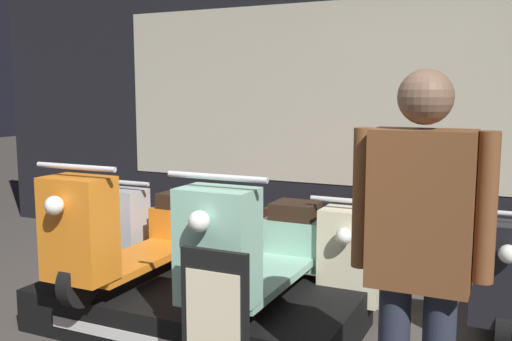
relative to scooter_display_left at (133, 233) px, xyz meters
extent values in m
cube|color=black|center=(0.77, 2.11, 0.99)|extent=(8.22, 0.08, 3.20)
cube|color=beige|center=(0.77, 2.07, 0.94)|extent=(4.52, 0.01, 1.70)
cube|color=black|center=(0.47, 0.05, -0.47)|extent=(2.10, 1.10, 0.28)
cylinder|color=black|center=(0.00, -0.54, -0.18)|extent=(0.09, 0.30, 0.30)
cylinder|color=black|center=(0.00, 0.65, -0.18)|extent=(0.09, 0.30, 0.30)
cube|color=orange|center=(0.00, 0.05, -0.19)|extent=(0.39, 1.11, 0.05)
cube|color=orange|center=(0.00, -0.52, 0.15)|extent=(0.41, 0.27, 0.63)
cube|color=orange|center=(0.00, 0.63, -0.11)|extent=(0.43, 0.31, 0.34)
cube|color=black|center=(0.00, 0.62, 0.12)|extent=(0.31, 0.28, 0.12)
cylinder|color=silver|center=(0.00, -0.53, 0.52)|extent=(0.58, 0.03, 0.03)
sphere|color=white|center=(0.00, -0.71, 0.32)|extent=(0.11, 0.11, 0.11)
cylinder|color=black|center=(0.95, -0.54, -0.18)|extent=(0.09, 0.30, 0.30)
cylinder|color=black|center=(0.95, 0.65, -0.18)|extent=(0.09, 0.30, 0.30)
cube|color=#8EC6AD|center=(0.95, 0.05, -0.19)|extent=(0.39, 1.11, 0.05)
cube|color=#8EC6AD|center=(0.95, -0.52, 0.15)|extent=(0.41, 0.27, 0.63)
cube|color=#8EC6AD|center=(0.95, 0.63, -0.11)|extent=(0.43, 0.31, 0.34)
cube|color=black|center=(0.95, 0.62, 0.12)|extent=(0.31, 0.28, 0.12)
cylinder|color=silver|center=(0.95, -0.53, 0.52)|extent=(0.58, 0.03, 0.03)
sphere|color=white|center=(0.95, -0.71, 0.32)|extent=(0.11, 0.11, 0.11)
cylinder|color=black|center=(-0.56, 0.54, -0.47)|extent=(0.09, 0.30, 0.30)
cylinder|color=black|center=(-0.56, 1.74, -0.47)|extent=(0.09, 0.30, 0.30)
cube|color=#BCBCC1|center=(-0.56, 1.14, -0.48)|extent=(0.39, 1.11, 0.05)
cube|color=#BCBCC1|center=(-0.56, 0.57, -0.14)|extent=(0.41, 0.27, 0.63)
cube|color=#BCBCC1|center=(-0.56, 1.72, -0.39)|extent=(0.43, 0.31, 0.34)
cube|color=black|center=(-0.56, 1.71, -0.16)|extent=(0.31, 0.28, 0.12)
cylinder|color=silver|center=(-0.56, 0.56, 0.24)|extent=(0.58, 0.03, 0.03)
sphere|color=white|center=(-0.56, 0.38, 0.04)|extent=(0.11, 0.11, 0.11)
cylinder|color=black|center=(0.41, 0.54, -0.47)|extent=(0.09, 0.30, 0.30)
cylinder|color=black|center=(0.41, 1.74, -0.47)|extent=(0.09, 0.30, 0.30)
cube|color=red|center=(0.41, 1.14, -0.48)|extent=(0.39, 1.11, 0.05)
cube|color=red|center=(0.41, 0.57, -0.14)|extent=(0.41, 0.27, 0.63)
cube|color=red|center=(0.41, 1.72, -0.39)|extent=(0.43, 0.31, 0.34)
cube|color=black|center=(0.41, 1.71, -0.16)|extent=(0.31, 0.28, 0.12)
cylinder|color=silver|center=(0.41, 0.56, 0.24)|extent=(0.58, 0.03, 0.03)
sphere|color=white|center=(0.41, 0.38, 0.04)|extent=(0.11, 0.11, 0.11)
cylinder|color=black|center=(1.37, 0.54, -0.47)|extent=(0.09, 0.30, 0.30)
cylinder|color=black|center=(1.37, 1.74, -0.47)|extent=(0.09, 0.30, 0.30)
cube|color=beige|center=(1.37, 1.14, -0.48)|extent=(0.39, 1.11, 0.05)
cube|color=beige|center=(1.37, 0.57, -0.14)|extent=(0.41, 0.27, 0.63)
cube|color=beige|center=(1.37, 1.72, -0.39)|extent=(0.43, 0.31, 0.34)
cube|color=black|center=(1.37, 1.71, -0.16)|extent=(0.31, 0.28, 0.12)
cylinder|color=silver|center=(1.37, 0.56, 0.24)|extent=(0.58, 0.03, 0.03)
sphere|color=white|center=(1.37, 0.38, 0.04)|extent=(0.11, 0.11, 0.11)
cylinder|color=black|center=(2.34, 0.54, -0.47)|extent=(0.09, 0.30, 0.30)
cylinder|color=black|center=(2.34, 1.74, -0.47)|extent=(0.09, 0.30, 0.30)
cube|color=black|center=(2.34, 1.14, -0.48)|extent=(0.39, 1.11, 0.05)
cube|color=black|center=(2.34, 0.57, -0.14)|extent=(0.41, 0.27, 0.63)
cube|color=black|center=(2.34, 1.72, -0.39)|extent=(0.43, 0.31, 0.34)
cube|color=black|center=(2.34, 1.71, -0.16)|extent=(0.31, 0.28, 0.12)
cylinder|color=silver|center=(2.34, 0.56, 0.24)|extent=(0.58, 0.03, 0.03)
sphere|color=white|center=(2.34, 0.38, 0.04)|extent=(0.11, 0.11, 0.11)
cube|color=brown|center=(2.03, -0.82, 0.50)|extent=(0.40, 0.22, 0.63)
cylinder|color=brown|center=(1.79, -0.82, 0.52)|extent=(0.08, 0.08, 0.58)
cylinder|color=brown|center=(2.27, -0.82, 0.52)|extent=(0.08, 0.08, 0.58)
sphere|color=brown|center=(2.03, -0.82, 0.94)|extent=(0.22, 0.22, 0.22)
cube|color=black|center=(1.06, -0.77, -0.20)|extent=(0.36, 0.04, 0.82)
cube|color=beige|center=(1.06, -0.79, -0.14)|extent=(0.30, 0.01, 0.49)
camera|label=1|loc=(2.37, -3.09, 0.95)|focal=40.00mm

